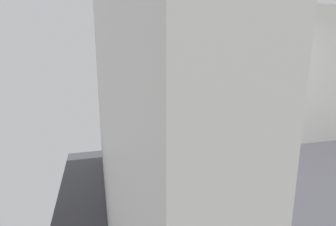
# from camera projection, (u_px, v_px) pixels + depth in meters

# --- Properties ---
(ground_plane) EXTENTS (6.31, 5.33, 0.10)m
(ground_plane) POSITION_uv_depth(u_px,v_px,m) (323.00, 209.00, 3.19)
(ground_plane) COLOR #2D2D33
(ground_plane) RESTS_ON ground
(wall_back) EXTENTS (5.11, 0.63, 2.73)m
(wall_back) POSITION_uv_depth(u_px,v_px,m) (241.00, 79.00, 4.77)
(wall_back) COLOR beige
(wall_back) RESTS_ON ground
(wall_left) EXTENTS (0.12, 4.13, 2.73)m
(wall_left) POSITION_uv_depth(u_px,v_px,m) (109.00, 106.00, 2.23)
(wall_left) COLOR beige
(wall_left) RESTS_ON ground
(bath_mat) EXTENTS (0.68, 0.44, 0.01)m
(bath_mat) POSITION_uv_depth(u_px,v_px,m) (145.00, 181.00, 3.77)
(bath_mat) COLOR slate
(bath_mat) RESTS_ON ground
(vanity_sink_left) EXTENTS (0.71, 0.45, 0.70)m
(vanity_sink_left) POSITION_uv_depth(u_px,v_px,m) (138.00, 145.00, 4.23)
(vanity_sink_left) COLOR brown
(vanity_sink_left) RESTS_ON ground
(tap_on_left_sink) EXTENTS (0.03, 0.13, 0.11)m
(tap_on_left_sink) POSITION_uv_depth(u_px,v_px,m) (136.00, 119.00, 4.29)
(tap_on_left_sink) COLOR silver
(tap_on_left_sink) RESTS_ON vanity_sink_left
(toilet) EXTENTS (0.48, 0.62, 1.00)m
(toilet) POSITION_uv_depth(u_px,v_px,m) (194.00, 140.00, 4.47)
(toilet) COLOR brown
(toilet) RESTS_ON ground
(toothbrush_cup) EXTENTS (0.07, 0.07, 0.20)m
(toothbrush_cup) POSITION_uv_depth(u_px,v_px,m) (119.00, 121.00, 4.21)
(toothbrush_cup) COLOR silver
(toothbrush_cup) RESTS_ON vanity_sink_left
(soap_dispenser) EXTENTS (0.06, 0.06, 0.19)m
(soap_dispenser) POSITION_uv_depth(u_px,v_px,m) (153.00, 117.00, 4.37)
(soap_dispenser) COLOR white
(soap_dispenser) RESTS_ON vanity_sink_left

